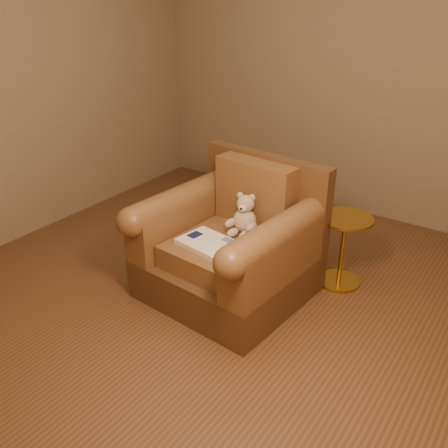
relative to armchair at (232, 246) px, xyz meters
The scene contains 6 objects.
floor 0.40m from the armchair, 163.15° to the right, with size 4.00×4.00×0.00m, color brown.
room 1.34m from the armchair, 163.15° to the right, with size 4.02×4.02×2.71m.
armchair is the anchor object (origin of this frame).
teddy_bear 0.23m from the armchair, 63.86° to the left, with size 0.23×0.26×0.31m.
guidebook 0.26m from the armchair, 92.76° to the right, with size 0.52×0.36×0.04m.
side_table 0.86m from the armchair, 40.94° to the left, with size 0.41×0.41×0.58m.
Camera 1 is at (1.94, -2.69, 2.18)m, focal length 40.00 mm.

